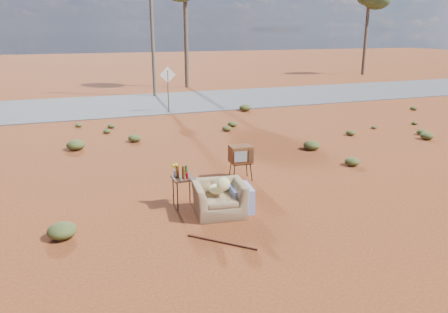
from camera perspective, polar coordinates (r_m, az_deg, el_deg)
name	(u,v)px	position (r m, az deg, el deg)	size (l,w,h in m)	color
ground	(232,210)	(9.75, 1.09, -6.96)	(140.00, 140.00, 0.00)	brown
highway	(128,104)	(23.86, -12.46, 6.66)	(140.00, 7.00, 0.04)	#565659
armchair	(223,194)	(9.41, -0.09, -4.90)	(1.37, 0.85, 0.95)	olive
tv_unit	(241,155)	(11.44, 2.20, 0.24)	(0.61, 0.51, 0.92)	black
side_table	(182,176)	(9.72, -5.56, -2.56)	(0.49, 0.49, 0.98)	#351E13
rusty_bar	(222,242)	(8.31, -0.31, -11.13)	(0.04, 0.04, 1.42)	#481C13
road_sign	(168,81)	(21.01, -7.35, 9.73)	(0.78, 0.06, 2.19)	brown
eucalyptus_right	(369,4)	(41.11, 18.37, 18.41)	(3.20, 3.20, 7.10)	brown
utility_pole_center	(152,24)	(26.36, -9.40, 16.72)	(1.40, 0.20, 8.00)	brown
scrub_patch	(154,156)	(13.48, -9.15, 0.12)	(17.49, 8.07, 0.33)	#465324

